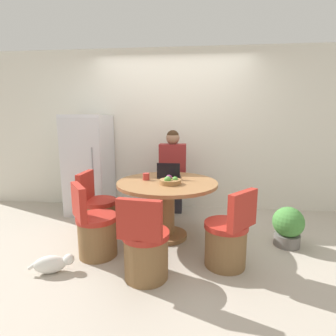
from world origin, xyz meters
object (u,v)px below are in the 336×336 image
(dining_table, at_px, (167,196))
(refrigerator, at_px, (89,164))
(cat, at_px, (53,264))
(potted_plant, at_px, (288,226))
(person_seated, at_px, (173,169))
(chair_near_left_corner, at_px, (96,232))
(fruit_bowl, at_px, (170,181))
(chair_near_right_corner, at_px, (227,240))
(chair_near_camera, at_px, (145,251))
(chair_left_side, at_px, (98,213))
(laptop, at_px, (169,175))

(dining_table, bearing_deg, refrigerator, 147.39)
(cat, height_order, potted_plant, potted_plant)
(person_seated, bearing_deg, dining_table, 89.81)
(chair_near_left_corner, relative_size, cat, 1.97)
(dining_table, bearing_deg, potted_plant, -3.59)
(person_seated, bearing_deg, fruit_bowl, 92.73)
(chair_near_right_corner, relative_size, chair_near_camera, 1.00)
(refrigerator, height_order, cat, refrigerator)
(chair_near_right_corner, distance_m, cat, 1.74)
(person_seated, bearing_deg, cat, 59.29)
(fruit_bowl, bearing_deg, chair_near_right_corner, -37.59)
(chair_near_left_corner, relative_size, chair_near_camera, 1.00)
(chair_near_left_corner, bearing_deg, dining_table, -90.00)
(fruit_bowl, xyz_separation_m, cat, (-1.08, -0.77, -0.67))
(chair_left_side, bearing_deg, laptop, -77.18)
(laptop, relative_size, fruit_bowl, 1.17)
(refrigerator, height_order, fruit_bowl, refrigerator)
(chair_near_left_corner, distance_m, potted_plant, 2.21)
(chair_left_side, bearing_deg, dining_table, -90.00)
(chair_near_left_corner, bearing_deg, chair_near_camera, -156.76)
(dining_table, distance_m, person_seated, 0.86)
(chair_near_right_corner, bearing_deg, chair_near_camera, -27.46)
(chair_near_right_corner, height_order, person_seated, person_seated)
(chair_near_left_corner, xyz_separation_m, cat, (-0.30, -0.36, -0.18))
(cat, relative_size, potted_plant, 0.88)
(refrigerator, height_order, person_seated, refrigerator)
(chair_near_right_corner, bearing_deg, refrigerator, -83.89)
(refrigerator, xyz_separation_m, cat, (0.31, -1.76, -0.68))
(fruit_bowl, bearing_deg, chair_near_left_corner, -152.33)
(chair_left_side, distance_m, chair_near_left_corner, 0.59)
(refrigerator, xyz_separation_m, chair_near_camera, (1.23, -1.75, -0.50))
(chair_near_camera, distance_m, fruit_bowl, 0.92)
(chair_near_right_corner, xyz_separation_m, chair_near_left_corner, (-1.40, 0.07, 0.00))
(refrigerator, xyz_separation_m, chair_near_right_corner, (2.01, -1.46, -0.50))
(chair_near_left_corner, bearing_deg, potted_plant, -114.75)
(potted_plant, bearing_deg, person_seated, 147.02)
(refrigerator, relative_size, chair_left_side, 1.90)
(person_seated, distance_m, fruit_bowl, 0.97)
(chair_left_side, relative_size, fruit_bowl, 3.26)
(chair_left_side, height_order, cat, chair_left_side)
(refrigerator, height_order, dining_table, refrigerator)
(refrigerator, distance_m, chair_near_camera, 2.20)
(chair_near_left_corner, height_order, chair_near_camera, same)
(dining_table, bearing_deg, chair_near_camera, -97.11)
(cat, bearing_deg, chair_near_right_corner, -8.71)
(chair_left_side, xyz_separation_m, fruit_bowl, (0.95, -0.15, 0.49))
(refrigerator, bearing_deg, chair_near_left_corner, -66.34)
(potted_plant, bearing_deg, fruit_bowl, -178.38)
(cat, bearing_deg, dining_table, 22.64)
(chair_left_side, relative_size, laptop, 2.77)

